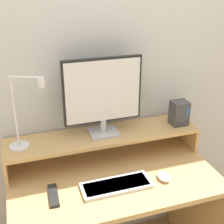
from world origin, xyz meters
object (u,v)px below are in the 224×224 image
router_dock (179,113)px  keyboard (116,185)px  remote_control (53,195)px  desk_lamp (24,120)px  monitor (103,95)px  mouse (164,177)px

router_dock → keyboard: size_ratio=0.41×
remote_control → desk_lamp: bearing=110.6°
monitor → mouse: 0.56m
router_dock → keyboard: (-0.50, -0.27, -0.23)m
desk_lamp → remote_control: 0.42m
keyboard → remote_control: keyboard is taller
keyboard → router_dock: bearing=28.3°
keyboard → mouse: mouse is taller
keyboard → mouse: 0.27m
monitor → keyboard: 0.49m
keyboard → desk_lamp: bearing=147.3°
remote_control → keyboard: bearing=-4.4°
router_dock → remote_control: (-0.82, -0.24, -0.23)m
desk_lamp → keyboard: (0.42, -0.27, -0.32)m
monitor → keyboard: monitor is taller
monitor → desk_lamp: 0.44m
mouse → remote_control: 0.59m
monitor → mouse: monitor is taller
desk_lamp → mouse: 0.81m
mouse → desk_lamp: bearing=157.5°
monitor → mouse: bearing=-51.0°
mouse → remote_control: (-0.59, 0.04, -0.01)m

